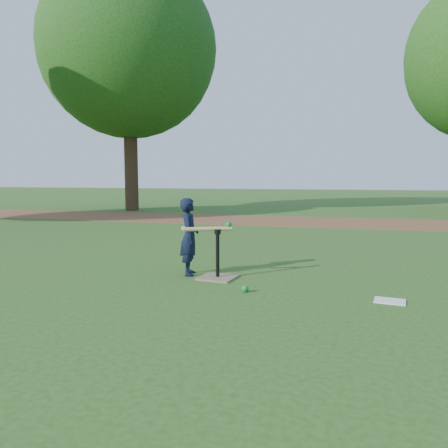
# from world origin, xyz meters

# --- Properties ---
(ground) EXTENTS (80.00, 80.00, 0.00)m
(ground) POSITION_xyz_m (0.00, 0.00, 0.00)
(ground) COLOR #285116
(ground) RESTS_ON ground
(dirt_strip) EXTENTS (24.00, 3.00, 0.01)m
(dirt_strip) POSITION_xyz_m (0.00, 7.50, 0.01)
(dirt_strip) COLOR brown
(dirt_strip) RESTS_ON ground
(child) EXTENTS (0.33, 0.41, 0.99)m
(child) POSITION_xyz_m (-0.19, 0.27, 0.50)
(child) COLOR black
(child) RESTS_ON ground
(wiffle_ball_ground) EXTENTS (0.08, 0.08, 0.08)m
(wiffle_ball_ground) POSITION_xyz_m (0.69, -0.39, 0.04)
(wiffle_ball_ground) COLOR #0C8B30
(wiffle_ball_ground) RESTS_ON ground
(clipboard) EXTENTS (0.33, 0.27, 0.01)m
(clipboard) POSITION_xyz_m (2.19, -0.35, 0.01)
(clipboard) COLOR white
(clipboard) RESTS_ON ground
(batting_tee) EXTENTS (0.48, 0.48, 0.61)m
(batting_tee) POSITION_xyz_m (0.22, 0.17, 0.11)
(batting_tee) COLOR #847353
(batting_tee) RESTS_ON ground
(swing_action) EXTENTS (0.62, 0.31, 0.12)m
(swing_action) POSITION_xyz_m (0.12, 0.17, 0.63)
(swing_action) COLOR tan
(swing_action) RESTS_ON ground
(tree_left) EXTENTS (6.40, 6.40, 9.08)m
(tree_left) POSITION_xyz_m (-6.00, 10.00, 5.87)
(tree_left) COLOR #382316
(tree_left) RESTS_ON ground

